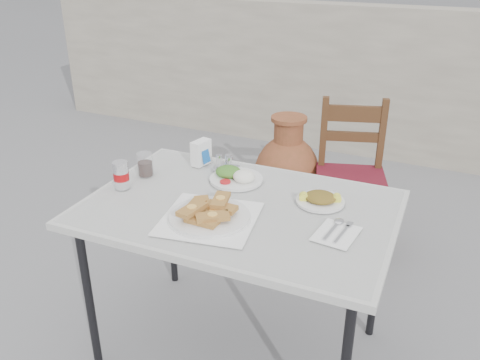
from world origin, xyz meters
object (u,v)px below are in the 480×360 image
at_px(cola_glass, 145,166).
at_px(chair, 351,176).
at_px(soda_can, 121,175).
at_px(condiment_caddy, 226,165).
at_px(terracotta_urn, 287,176).
at_px(salad_chopped_plate, 320,199).
at_px(pide_plate, 209,211).
at_px(napkin_holder, 201,153).
at_px(cafe_table, 239,216).
at_px(salad_rice_plate, 236,176).

xyz_separation_m(cola_glass, chair, (0.69, 0.97, -0.32)).
bearing_deg(soda_can, condiment_caddy, 47.83).
bearing_deg(cola_glass, terracotta_urn, 74.54).
height_order(cola_glass, chair, chair).
bearing_deg(cola_glass, condiment_caddy, 33.41).
bearing_deg(salad_chopped_plate, condiment_caddy, 165.16).
bearing_deg(pide_plate, napkin_holder, 122.03).
xyz_separation_m(cafe_table, cola_glass, (-0.49, 0.08, 0.09)).
distance_m(salad_rice_plate, soda_can, 0.47).
height_order(soda_can, chair, chair).
height_order(salad_rice_plate, condiment_caddy, condiment_caddy).
bearing_deg(salad_rice_plate, condiment_caddy, 136.68).
distance_m(pide_plate, terracotta_urn, 1.34).
bearing_deg(cola_glass, soda_can, -95.95).
relative_size(salad_chopped_plate, napkin_holder, 1.67).
bearing_deg(salad_rice_plate, salad_chopped_plate, -6.49).
height_order(cola_glass, terracotta_urn, cola_glass).
xyz_separation_m(napkin_holder, chair, (0.53, 0.76, -0.33)).
bearing_deg(napkin_holder, chair, 66.77).
bearing_deg(salad_rice_plate, soda_can, -146.62).
xyz_separation_m(napkin_holder, condiment_caddy, (0.13, -0.01, -0.03)).
xyz_separation_m(cafe_table, condiment_caddy, (-0.19, 0.28, 0.08)).
bearing_deg(salad_chopped_plate, salad_rice_plate, 173.51).
bearing_deg(cola_glass, salad_rice_plate, 16.55).
xyz_separation_m(salad_rice_plate, condiment_caddy, (-0.09, 0.08, 0.00)).
bearing_deg(chair, napkin_holder, -142.15).
height_order(cola_glass, condiment_caddy, cola_glass).
height_order(salad_chopped_plate, terracotta_urn, salad_chopped_plate).
relative_size(salad_rice_plate, chair, 0.26).
xyz_separation_m(pide_plate, napkin_holder, (-0.27, 0.43, 0.03)).
bearing_deg(napkin_holder, soda_can, -105.38).
distance_m(napkin_holder, terracotta_urn, 0.95).
bearing_deg(pide_plate, soda_can, 169.84).
distance_m(salad_chopped_plate, napkin_holder, 0.62).
xyz_separation_m(napkin_holder, terracotta_urn, (0.12, 0.83, -0.44)).
xyz_separation_m(cola_glass, terracotta_urn, (0.29, 1.04, -0.43)).
relative_size(pide_plate, soda_can, 3.40).
relative_size(cola_glass, napkin_holder, 0.88).
bearing_deg(cola_glass, pide_plate, -27.70).
height_order(cola_glass, napkin_holder, napkin_holder).
bearing_deg(cafe_table, chair, 78.90).
xyz_separation_m(pide_plate, cola_glass, (-0.43, 0.23, 0.01)).
height_order(cafe_table, terracotta_urn, cafe_table).
bearing_deg(cafe_table, salad_chopped_plate, 28.58).
bearing_deg(condiment_caddy, terracotta_urn, 90.41).
distance_m(napkin_holder, chair, 0.98).
xyz_separation_m(pide_plate, terracotta_urn, (-0.15, 1.27, -0.42)).
bearing_deg(soda_can, salad_chopped_plate, 15.49).
distance_m(cafe_table, napkin_holder, 0.44).
distance_m(salad_chopped_plate, terracotta_urn, 1.15).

